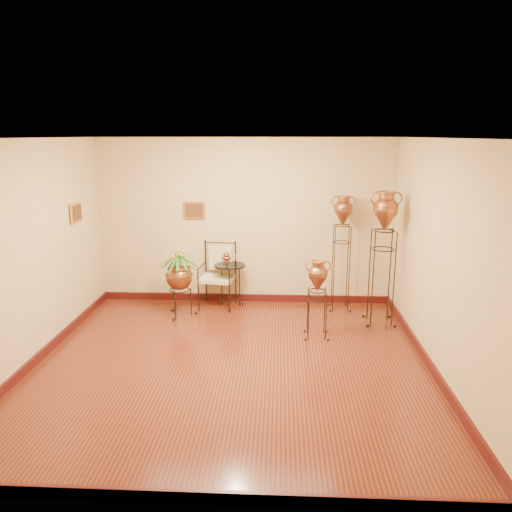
{
  "coord_description": "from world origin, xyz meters",
  "views": [
    {
      "loc": [
        0.61,
        -5.82,
        2.84
      ],
      "look_at": [
        0.25,
        1.3,
        1.1
      ],
      "focal_mm": 35.0,
      "sensor_mm": 36.0,
      "label": 1
    }
  ],
  "objects_px": {
    "amphora_mid": "(383,257)",
    "side_table": "(230,285)",
    "planter_urn": "(179,274)",
    "armchair": "(217,276)",
    "amphora_tall": "(341,252)"
  },
  "relations": [
    {
      "from": "amphora_tall",
      "to": "armchair",
      "type": "xyz_separation_m",
      "value": [
        -2.04,
        0.0,
        -0.44
      ]
    },
    {
      "from": "side_table",
      "to": "planter_urn",
      "type": "bearing_deg",
      "value": -149.88
    },
    {
      "from": "amphora_tall",
      "to": "side_table",
      "type": "distance_m",
      "value": 1.93
    },
    {
      "from": "planter_urn",
      "to": "armchair",
      "type": "relative_size",
      "value": 1.15
    },
    {
      "from": "planter_urn",
      "to": "side_table",
      "type": "height_order",
      "value": "planter_urn"
    },
    {
      "from": "amphora_mid",
      "to": "planter_urn",
      "type": "height_order",
      "value": "amphora_mid"
    },
    {
      "from": "amphora_mid",
      "to": "armchair",
      "type": "distance_m",
      "value": 2.7
    },
    {
      "from": "armchair",
      "to": "amphora_tall",
      "type": "bearing_deg",
      "value": 7.16
    },
    {
      "from": "planter_urn",
      "to": "armchair",
      "type": "distance_m",
      "value": 0.72
    },
    {
      "from": "armchair",
      "to": "side_table",
      "type": "relative_size",
      "value": 1.16
    },
    {
      "from": "amphora_mid",
      "to": "armchair",
      "type": "height_order",
      "value": "amphora_mid"
    },
    {
      "from": "amphora_mid",
      "to": "side_table",
      "type": "bearing_deg",
      "value": 166.06
    },
    {
      "from": "amphora_mid",
      "to": "side_table",
      "type": "relative_size",
      "value": 2.21
    },
    {
      "from": "planter_urn",
      "to": "side_table",
      "type": "relative_size",
      "value": 1.34
    },
    {
      "from": "amphora_tall",
      "to": "armchair",
      "type": "distance_m",
      "value": 2.09
    }
  ]
}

